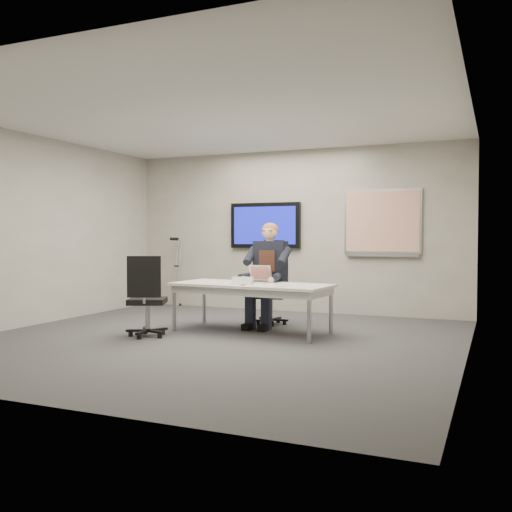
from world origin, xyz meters
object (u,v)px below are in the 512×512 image
at_px(office_chair_far, 272,304).
at_px(office_chair_near, 147,312).
at_px(conference_table, 251,289).
at_px(seated_person, 266,285).
at_px(laptop, 258,278).

distance_m(office_chair_far, office_chair_near, 1.99).
distance_m(conference_table, office_chair_far, 0.86).
bearing_deg(seated_person, office_chair_far, 89.00).
distance_m(office_chair_far, seated_person, 0.40).
height_order(conference_table, laptop, laptop).
distance_m(office_chair_near, seated_person, 1.80).
relative_size(office_chair_far, seated_person, 0.65).
relative_size(seated_person, laptop, 4.41).
distance_m(conference_table, office_chair_near, 1.42).
xyz_separation_m(office_chair_far, office_chair_near, (-1.09, -1.67, 0.03)).
xyz_separation_m(conference_table, office_chair_far, (-0.02, 0.81, -0.29)).
distance_m(office_chair_near, laptop, 1.60).
relative_size(office_chair_far, office_chair_near, 0.92).
xyz_separation_m(office_chair_near, seated_person, (1.09, 1.40, 0.28)).
bearing_deg(seated_person, office_chair_near, -130.15).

